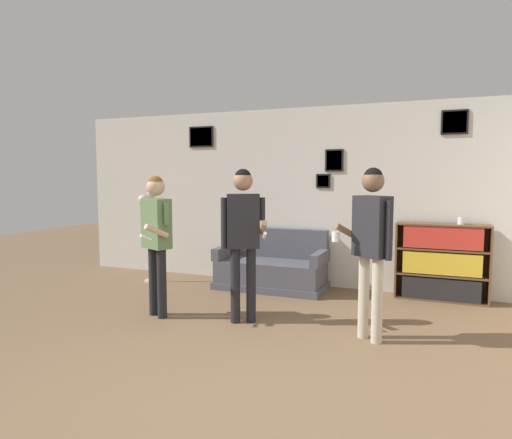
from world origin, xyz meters
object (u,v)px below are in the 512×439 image
Objects in this scene: floor_lamp at (152,208)px; couch at (272,269)px; bookshelf at (441,262)px; person_watcher_holding_cup at (371,234)px; drinking_cup at (461,221)px; person_player_foreground_center at (243,228)px; person_player_foreground_left at (156,231)px.

couch is at bearing 9.70° from floor_lamp.
person_watcher_holding_cup is at bearing -109.50° from bookshelf.
couch is at bearing 134.37° from person_watcher_holding_cup.
drinking_cup reaches higher than bookshelf.
floor_lamp is at bearing -170.30° from couch.
person_player_foreground_left is at bearing -170.48° from person_player_foreground_center.
person_player_foreground_center is at bearing -138.43° from bookshelf.
couch is at bearing -175.17° from bookshelf.
floor_lamp reaches higher than couch.
floor_lamp is at bearing 126.13° from person_player_foreground_left.
bookshelf reaches higher than couch.
person_player_foreground_center is (-2.10, -1.86, 0.57)m from bookshelf.
person_watcher_holding_cup is (2.46, 0.13, 0.06)m from person_player_foreground_left.
person_player_foreground_left is (1.10, -1.51, -0.14)m from floor_lamp.
couch is at bearing 66.85° from person_player_foreground_left.
couch is 0.92× the size of person_player_foreground_center.
drinking_cup is (0.22, 0.00, 0.57)m from bookshelf.
person_player_foreground_left is 0.96× the size of person_player_foreground_center.
drinking_cup reaches higher than couch.
person_player_foreground_left is 0.95× the size of person_watcher_holding_cup.
floor_lamp is 2.52m from person_player_foreground_center.
person_player_foreground_center is at bearing -141.22° from drinking_cup.
person_watcher_holding_cup is at bearing -1.96° from person_player_foreground_center.
person_watcher_holding_cup is at bearing -115.09° from drinking_cup.
person_watcher_holding_cup reaches higher than couch.
person_watcher_holding_cup is at bearing -45.63° from couch.
person_watcher_holding_cup is at bearing -21.28° from floor_lamp.
bookshelf is at bearing 70.50° from person_watcher_holding_cup.
person_player_foreground_center is at bearing -32.02° from floor_lamp.
person_watcher_holding_cup is (1.67, -1.71, 0.80)m from couch.
person_watcher_holding_cup is (3.56, -1.39, -0.09)m from floor_lamp.
floor_lamp is 0.91× the size of person_player_foreground_center.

